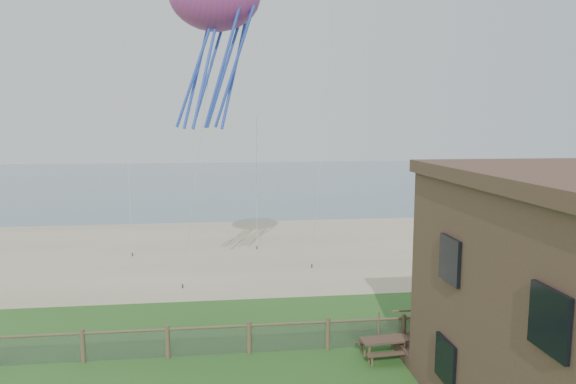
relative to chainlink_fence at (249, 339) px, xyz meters
name	(u,v)px	position (x,y,z in m)	size (l,w,h in m)	color
sand_beach	(239,250)	(0.00, 16.00, -0.55)	(72.00, 20.00, 0.02)	tan
ocean	(231,179)	(0.00, 60.00, -0.55)	(160.00, 68.00, 0.02)	slate
chainlink_fence	(249,339)	(0.00, 0.00, 0.00)	(36.20, 0.20, 1.25)	brown
picnic_table	(384,349)	(4.93, -1.00, -0.18)	(1.76, 1.33, 0.74)	brown
octopus_kite	(216,42)	(-1.13, 5.08, 11.57)	(3.77, 2.66, 7.76)	#EF4425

